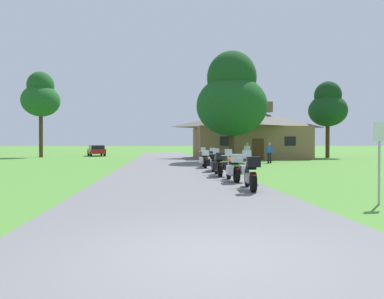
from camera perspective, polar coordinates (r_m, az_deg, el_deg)
name	(u,v)px	position (r m, az deg, el deg)	size (l,w,h in m)	color
ground_plane	(170,166)	(24.73, -3.65, -2.75)	(500.00, 500.00, 0.00)	#4C8433
asphalt_driveway	(170,168)	(22.74, -3.53, -3.00)	(6.40, 80.00, 0.06)	slate
motorcycle_silver_nearest_to_camera	(251,173)	(11.82, 9.46, -3.77)	(0.70, 2.08, 1.30)	black
motorcycle_orange_second_in_row	(234,168)	(14.39, 6.77, -2.97)	(0.73, 2.08, 1.30)	black
motorcycle_green_third_in_row	(219,164)	(16.78, 4.35, -2.41)	(0.73, 2.08, 1.30)	black
motorcycle_red_fourth_in_row	(213,161)	(19.73, 3.41, -1.91)	(0.87, 2.08, 1.30)	black
motorcycle_red_farthest_in_row	(205,159)	(22.49, 2.05, -1.57)	(0.73, 2.08, 1.30)	black
stone_lodge	(249,134)	(38.48, 9.18, 2.55)	(12.13, 7.82, 6.12)	brown
bystander_white_shirt_near_lodge	(247,151)	(31.92, 8.87, -0.23)	(0.54, 0.29, 1.69)	black
bystander_blue_shirt_beside_signpost	(269,152)	(29.39, 12.41, -0.34)	(0.53, 0.32, 1.69)	black
metal_signpost_roadside	(379,153)	(10.37, 28.04, -0.47)	(0.36, 0.06, 2.14)	#9EA0A5
tree_right_of_lodge	(328,106)	(43.09, 21.10, 6.54)	(4.26, 4.26, 8.67)	#422D19
tree_by_lodge_front	(232,98)	(30.52, 6.43, 8.34)	(6.02, 6.02, 9.47)	#422D19
tree_left_far	(41,97)	(45.38, -23.27, 7.87)	(4.37, 4.37, 10.04)	#422D19
parked_red_suv_far_left	(96,150)	(47.49, -15.20, -0.09)	(3.12, 4.94, 1.40)	maroon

